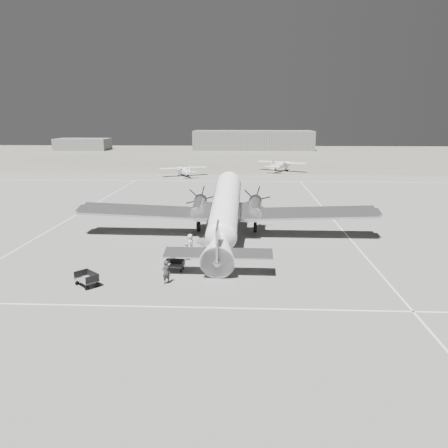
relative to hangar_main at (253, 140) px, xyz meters
The scene contains 16 objects.
ground 120.15m from the hangar_main, 92.39° to the right, with size 260.00×260.00×0.00m, color slate.
taxi_line_near 134.13m from the hangar_main, 92.14° to the right, with size 60.00×0.15×0.01m, color silver.
taxi_line_right 120.25m from the hangar_main, 86.66° to the right, with size 0.15×80.00×0.01m, color silver.
taxi_line_left 112.43m from the hangar_main, 101.81° to the right, with size 0.15×60.00×0.01m, color silver.
taxi_line_horizon 80.22m from the hangar_main, 93.58° to the right, with size 90.00×0.15×0.01m, color silver.
grass_infield 25.71m from the hangar_main, 101.31° to the right, with size 260.00×90.00×0.01m, color #666356.
hangar_main is the anchor object (origin of this frame).
shed_secondary 60.22m from the hangar_main, behind, with size 18.00×10.00×4.00m, color #5C5C5C.
dc3_airliner 119.65m from the hangar_main, 92.32° to the right, with size 29.09×20.18×5.54m, color #B6B6B8, non-canonical shape.
light_plane_left 75.27m from the hangar_main, 101.39° to the right, with size 9.42×7.65×1.96m, color white, non-canonical shape.
light_plane_right 65.24m from the hangar_main, 85.86° to the right, with size 11.11×9.01×2.30m, color white, non-canonical shape.
baggage_cart_near 127.85m from the hangar_main, 93.72° to the right, with size 1.48×1.04×0.84m, color #5C5C5C, non-canonical shape.
baggage_cart_far 131.65m from the hangar_main, 96.02° to the right, with size 1.72×1.21×0.97m, color #5C5C5C, non-canonical shape.
ground_crew 130.45m from the hangar_main, 93.72° to the right, with size 0.61×0.40×1.68m, color #2D2D2D.
ramp_agent 125.33m from the hangar_main, 93.50° to the right, with size 0.72×0.56×1.47m, color silver.
passenger 123.43m from the hangar_main, 93.55° to the right, with size 0.83×0.54×1.69m, color #AFAFAC.
Camera 1 is at (1.84, -38.45, 11.25)m, focal length 35.00 mm.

